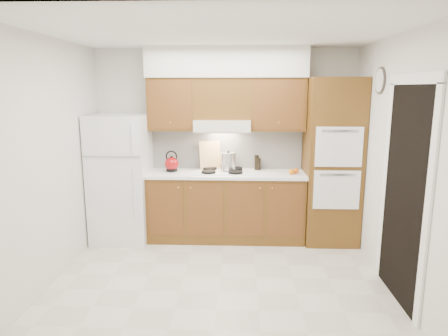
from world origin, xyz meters
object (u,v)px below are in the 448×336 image
at_px(fridge, 121,178).
at_px(kettle, 172,164).
at_px(stock_pot, 228,161).
at_px(oven_cabinet, 332,162).

bearing_deg(fridge, kettle, 6.67).
bearing_deg(stock_pot, fridge, -175.27).
relative_size(oven_cabinet, stock_pot, 9.91).
xyz_separation_m(oven_cabinet, kettle, (-2.16, 0.04, -0.06)).
distance_m(oven_cabinet, stock_pot, 1.39).
distance_m(kettle, stock_pot, 0.78).
bearing_deg(oven_cabinet, fridge, -179.30).
xyz_separation_m(oven_cabinet, stock_pot, (-1.39, 0.09, -0.02)).
height_order(fridge, oven_cabinet, oven_cabinet).
height_order(oven_cabinet, kettle, oven_cabinet).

